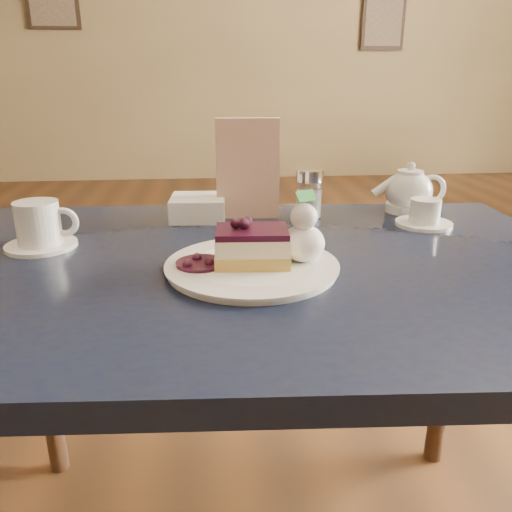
{
  "coord_description": "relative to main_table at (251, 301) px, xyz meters",
  "views": [
    {
      "loc": [
        -0.05,
        -0.54,
        1.05
      ],
      "look_at": [
        0.02,
        0.16,
        0.8
      ],
      "focal_mm": 35.0,
      "sensor_mm": 36.0,
      "label": 1
    }
  ],
  "objects": [
    {
      "name": "tea_set",
      "position": [
        0.4,
        0.27,
        0.12
      ],
      "size": [
        0.16,
        0.23,
        0.11
      ],
      "color": "white",
      "rests_on": "main_table"
    },
    {
      "name": "coffee_set",
      "position": [
        -0.39,
        0.11,
        0.12
      ],
      "size": [
        0.14,
        0.13,
        0.09
      ],
      "color": "white",
      "rests_on": "main_table"
    },
    {
      "name": "dessert_plate",
      "position": [
        -0.0,
        -0.05,
        0.08
      ],
      "size": [
        0.28,
        0.28,
        0.01
      ],
      "primitive_type": "cylinder",
      "color": "white",
      "rests_on": "main_table"
    },
    {
      "name": "menu_card",
      "position": [
        0.02,
        0.29,
        0.19
      ],
      "size": [
        0.14,
        0.04,
        0.22
      ],
      "primitive_type": "cube",
      "rotation": [
        0.0,
        0.0,
        -0.06
      ],
      "color": "beige",
      "rests_on": "main_table"
    },
    {
      "name": "napkin_stack",
      "position": [
        -0.1,
        0.29,
        0.1
      ],
      "size": [
        0.13,
        0.13,
        0.05
      ],
      "primitive_type": "cube",
      "rotation": [
        0.0,
        0.0,
        -0.06
      ],
      "color": "white",
      "rests_on": "main_table"
    },
    {
      "name": "sugar_shaker",
      "position": [
        0.15,
        0.26,
        0.14
      ],
      "size": [
        0.06,
        0.06,
        0.11
      ],
      "color": "white",
      "rests_on": "main_table"
    },
    {
      "name": "berry_sauce",
      "position": [
        -0.09,
        -0.05,
        0.09
      ],
      "size": [
        0.08,
        0.08,
        0.01
      ],
      "primitive_type": "cylinder",
      "color": "black",
      "rests_on": "dessert_plate"
    },
    {
      "name": "cheesecake_slice",
      "position": [
        -0.0,
        -0.05,
        0.12
      ],
      "size": [
        0.13,
        0.09,
        0.06
      ],
      "rotation": [
        0.0,
        0.0,
        -0.06
      ],
      "color": "#E2B251",
      "rests_on": "dessert_plate"
    },
    {
      "name": "whipped_cream",
      "position": [
        0.08,
        -0.04,
        0.12
      ],
      "size": [
        0.07,
        0.07,
        0.06
      ],
      "color": "white",
      "rests_on": "dessert_plate"
    },
    {
      "name": "main_table",
      "position": [
        0.0,
        0.0,
        0.0
      ],
      "size": [
        1.25,
        0.87,
        0.75
      ],
      "rotation": [
        0.0,
        0.0,
        -0.06
      ],
      "color": "black",
      "rests_on": "ground"
    }
  ]
}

